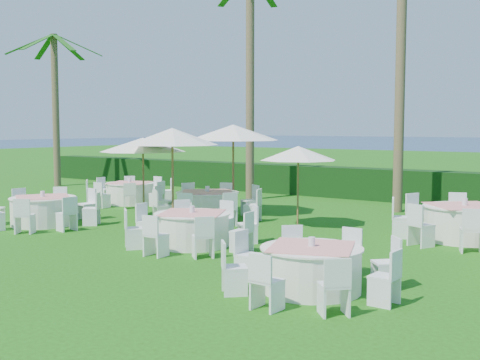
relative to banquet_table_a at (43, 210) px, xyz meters
The scene contains 15 objects.
ground 4.36m from the banquet_table_a, 11.83° to the right, with size 120.00×120.00×0.00m, color #1B500D.
hedge 11.90m from the banquet_table_a, 69.08° to the left, with size 34.00×1.00×1.20m, color black.
banquet_table_a is the anchor object (origin of this frame).
banquet_table_b 5.42m from the banquet_table_a, ahead, with size 3.14×3.14×0.95m.
banquet_table_c 9.75m from the banquet_table_a, 10.18° to the right, with size 3.05×3.05×0.93m.
banquet_table_d 5.02m from the banquet_table_a, 106.72° to the left, with size 3.07×3.07×0.93m.
banquet_table_e 4.76m from the banquet_table_a, 48.49° to the left, with size 3.31×3.31×1.00m.
banquet_table_f 11.38m from the banquet_table_a, 23.36° to the left, with size 3.39×3.39×1.04m.
umbrella_a 3.46m from the banquet_table_a, 59.68° to the left, with size 2.59×2.59×2.46m.
umbrella_b 4.27m from the banquet_table_a, 33.44° to the left, with size 2.59×2.59×2.76m.
umbrella_c 6.15m from the banquet_table_a, 55.24° to the left, with size 2.91×2.91×2.86m.
umbrella_d 7.42m from the banquet_table_a, 32.12° to the left, with size 2.15×2.15×2.26m.
palm_b 9.53m from the banquet_table_a, 80.33° to the left, with size 4.18×4.39×8.64m.
palm_c 12.73m from the banquet_table_a, 49.08° to the left, with size 4.41×4.05×12.29m.
palm_f 12.37m from the banquet_table_a, 140.29° to the left, with size 4.31×4.33×7.12m.
Camera 1 is at (10.15, -9.71, 2.78)m, focal length 45.00 mm.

